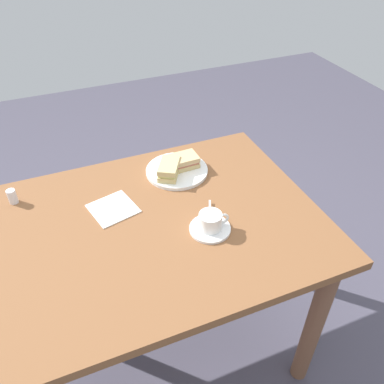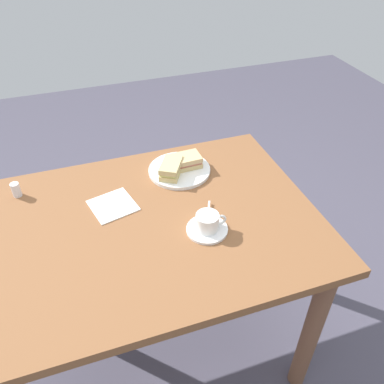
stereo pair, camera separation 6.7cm
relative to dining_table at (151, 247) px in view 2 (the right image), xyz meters
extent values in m
plane|color=#484554|center=(0.00, 0.00, -0.65)|extent=(6.00, 6.00, 0.00)
cube|color=brown|center=(0.00, 0.00, 0.11)|extent=(1.18, 0.86, 0.03)
cylinder|color=brown|center=(0.51, -0.35, -0.28)|extent=(0.07, 0.07, 0.74)
cylinder|color=brown|center=(-0.51, 0.35, -0.28)|extent=(0.07, 0.07, 0.74)
cylinder|color=brown|center=(0.51, 0.35, -0.28)|extent=(0.07, 0.07, 0.74)
cylinder|color=white|center=(0.19, 0.25, 0.13)|extent=(0.25, 0.25, 0.01)
cube|color=tan|center=(0.22, 0.26, 0.15)|extent=(0.11, 0.09, 0.02)
cube|color=#B66156|center=(0.22, 0.26, 0.16)|extent=(0.10, 0.08, 0.01)
cube|color=tan|center=(0.22, 0.26, 0.18)|extent=(0.11, 0.09, 0.02)
cube|color=tan|center=(0.15, 0.23, 0.15)|extent=(0.12, 0.14, 0.02)
cube|color=#D0D179|center=(0.15, 0.23, 0.17)|extent=(0.11, 0.13, 0.01)
cube|color=tan|center=(0.15, 0.23, 0.18)|extent=(0.12, 0.14, 0.02)
cylinder|color=white|center=(0.18, -0.10, 0.13)|extent=(0.14, 0.14, 0.01)
cylinder|color=white|center=(0.18, -0.10, 0.17)|extent=(0.08, 0.08, 0.06)
cylinder|color=#A77241|center=(0.18, -0.10, 0.19)|extent=(0.07, 0.07, 0.01)
torus|color=white|center=(0.22, -0.11, 0.17)|extent=(0.04, 0.01, 0.04)
cube|color=silver|center=(0.22, -0.01, 0.14)|extent=(0.04, 0.07, 0.00)
ellipsoid|color=silver|center=(0.20, -0.05, 0.14)|extent=(0.03, 0.03, 0.01)
cube|color=white|center=(-0.10, 0.12, 0.13)|extent=(0.18, 0.18, 0.00)
cylinder|color=silver|center=(-0.43, 0.30, 0.15)|extent=(0.03, 0.03, 0.06)
camera|label=1|loc=(-0.24, -0.97, 1.06)|focal=36.89mm
camera|label=2|loc=(-0.18, -0.99, 1.06)|focal=36.89mm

